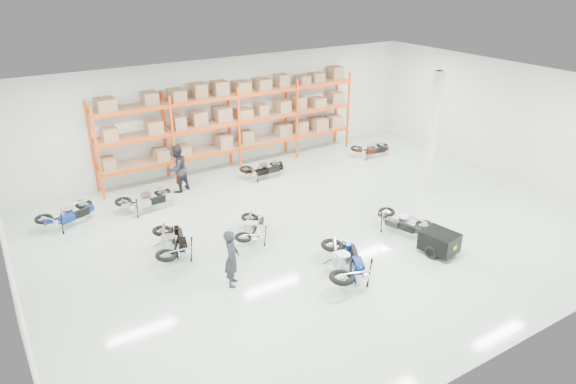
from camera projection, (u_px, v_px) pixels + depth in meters
room at (325, 163)px, 16.00m from camera, size 18.00×18.00×18.00m
pallet_rack at (234, 115)px, 21.01m from camera, size 11.28×0.98×3.62m
structural_column at (432, 132)px, 18.89m from camera, size 0.25×0.25×4.50m
moto_blue_centre at (346, 257)px, 14.01m from camera, size 1.81×2.23×1.29m
moto_silver_left at (253, 225)px, 15.99m from camera, size 1.57×1.76×1.03m
moto_black_far_left at (172, 239)px, 15.05m from camera, size 1.34×1.99×1.18m
moto_touring_right at (402, 218)px, 16.37m from camera, size 1.25×1.82×1.07m
trailer at (439, 242)px, 15.17m from camera, size 0.98×1.74×0.71m
moto_back_a at (67, 211)px, 16.83m from camera, size 1.88×1.37×1.10m
moto_back_b at (145, 196)px, 17.85m from camera, size 1.76×0.95×1.11m
moto_back_c at (263, 166)px, 20.60m from camera, size 1.67×0.91×1.05m
moto_back_d at (372, 147)px, 22.83m from camera, size 1.68×1.07×1.01m
person_left at (232, 258)px, 13.57m from camera, size 0.65×0.71×1.62m
person_back at (177, 169)px, 19.19m from camera, size 1.09×0.99×1.83m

